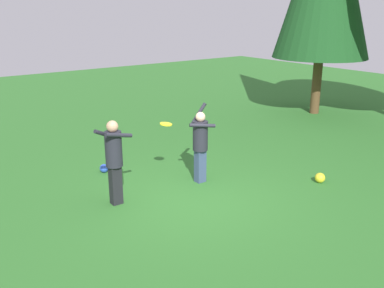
% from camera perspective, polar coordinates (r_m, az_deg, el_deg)
% --- Properties ---
extents(ground_plane, '(40.00, 40.00, 0.00)m').
position_cam_1_polar(ground_plane, '(9.09, 0.14, -7.32)').
color(ground_plane, '#2D6B28').
extents(person_thrower, '(0.64, 0.63, 1.82)m').
position_cam_1_polar(person_thrower, '(9.62, 1.11, 0.41)').
color(person_thrower, '#38476B').
rests_on(person_thrower, ground_plane).
extents(person_catcher, '(0.57, 0.66, 1.76)m').
position_cam_1_polar(person_catcher, '(8.64, -10.37, -1.48)').
color(person_catcher, black).
rests_on(person_catcher, ground_plane).
extents(frisbee, '(0.38, 0.38, 0.06)m').
position_cam_1_polar(frisbee, '(9.37, -3.49, 2.67)').
color(frisbee, yellow).
extents(ball_blue, '(0.21, 0.21, 0.21)m').
position_cam_1_polar(ball_blue, '(10.67, -11.65, -3.19)').
color(ball_blue, blue).
rests_on(ball_blue, ground_plane).
extents(ball_yellow, '(0.23, 0.23, 0.23)m').
position_cam_1_polar(ball_yellow, '(10.29, 16.69, -4.33)').
color(ball_yellow, yellow).
rests_on(ball_yellow, ground_plane).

